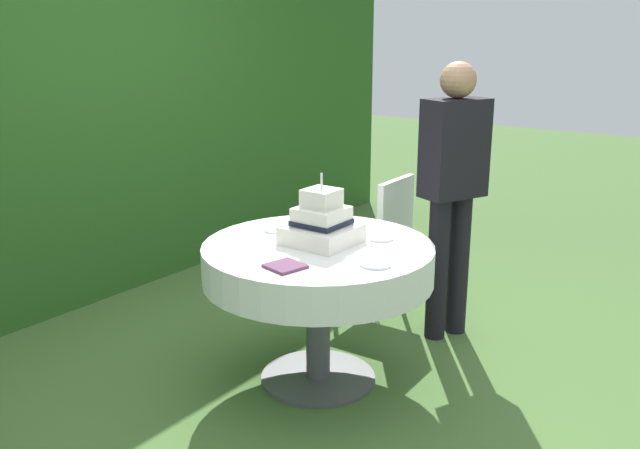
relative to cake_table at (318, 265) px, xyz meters
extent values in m
plane|color=#476B33|center=(0.00, 0.00, -0.63)|extent=(20.00, 20.00, 0.00)
cube|color=#28561E|center=(0.00, 2.07, 0.67)|extent=(6.85, 0.48, 2.59)
cylinder|color=#4C4C51|center=(0.00, 0.00, -0.62)|extent=(0.60, 0.60, 0.02)
cylinder|color=#4C4C51|center=(0.00, 0.00, -0.28)|extent=(0.12, 0.12, 0.71)
cylinder|color=brown|center=(0.00, 0.00, 0.09)|extent=(1.12, 1.12, 0.03)
cylinder|color=white|center=(0.00, 0.00, 0.02)|extent=(1.15, 1.15, 0.18)
cube|color=white|center=(0.03, 0.00, 0.15)|extent=(0.32, 0.32, 0.09)
cube|color=white|center=(0.03, 0.00, 0.25)|extent=(0.23, 0.23, 0.09)
cube|color=black|center=(0.03, 0.00, 0.22)|extent=(0.23, 0.23, 0.03)
cube|color=white|center=(0.03, 0.00, 0.34)|extent=(0.16, 0.16, 0.09)
sphere|color=#D13866|center=(0.14, 0.11, 0.22)|extent=(0.09, 0.09, 0.09)
cylinder|color=silver|center=(0.03, 0.00, 0.42)|extent=(0.01, 0.01, 0.08)
cylinder|color=white|center=(-0.10, -0.39, 0.11)|extent=(0.14, 0.14, 0.01)
cylinder|color=white|center=(0.26, -0.21, 0.11)|extent=(0.13, 0.13, 0.01)
cylinder|color=white|center=(0.05, 0.32, 0.11)|extent=(0.11, 0.11, 0.01)
cube|color=#603856|center=(-0.36, -0.08, 0.12)|extent=(0.18, 0.18, 0.01)
cylinder|color=white|center=(1.10, 0.45, -0.41)|extent=(0.03, 0.03, 0.45)
cylinder|color=white|center=(0.78, 0.44, -0.41)|extent=(0.03, 0.03, 0.45)
cylinder|color=white|center=(1.11, 0.13, -0.41)|extent=(0.03, 0.03, 0.45)
cylinder|color=white|center=(0.79, 0.12, -0.41)|extent=(0.03, 0.03, 0.45)
cube|color=white|center=(0.94, 0.28, -0.16)|extent=(0.42, 0.42, 0.04)
cube|color=white|center=(0.95, 0.10, 0.06)|extent=(0.40, 0.06, 0.40)
cylinder|color=black|center=(0.97, -0.32, -0.21)|extent=(0.12, 0.12, 0.85)
cylinder|color=black|center=(0.83, -0.25, -0.21)|extent=(0.12, 0.12, 0.85)
cube|color=black|center=(0.90, -0.29, 0.49)|extent=(0.41, 0.33, 0.55)
sphere|color=#A87A5B|center=(0.90, -0.29, 0.87)|extent=(0.20, 0.20, 0.20)
camera|label=1|loc=(-2.60, -1.91, 1.13)|focal=38.37mm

